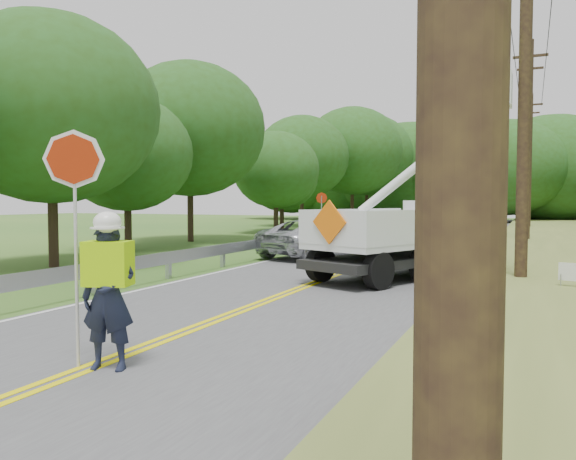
% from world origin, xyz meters
% --- Properties ---
extents(ground, '(140.00, 140.00, 0.00)m').
position_xyz_m(ground, '(0.00, 0.00, 0.00)').
color(ground, '#336022').
rests_on(ground, ground).
extents(road, '(7.20, 96.00, 0.03)m').
position_xyz_m(road, '(0.00, 14.00, 0.01)').
color(road, '#4B4B4E').
rests_on(road, ground).
extents(guardrail, '(0.18, 48.00, 0.77)m').
position_xyz_m(guardrail, '(-4.02, 14.91, 0.55)').
color(guardrail, '#A3A7AC').
rests_on(guardrail, ground).
extents(utility_poles, '(1.60, 43.30, 10.00)m').
position_xyz_m(utility_poles, '(5.00, 17.02, 5.27)').
color(utility_poles, black).
rests_on(utility_poles, ground).
extents(treeline_left, '(11.27, 55.76, 10.79)m').
position_xyz_m(treeline_left, '(-10.66, 30.70, 5.87)').
color(treeline_left, '#332319').
rests_on(treeline_left, ground).
extents(treeline_horizon, '(57.91, 15.81, 12.58)m').
position_xyz_m(treeline_horizon, '(0.49, 56.15, 5.50)').
color(treeline_horizon, '#284D16').
rests_on(treeline_horizon, ground).
extents(flagger, '(1.14, 0.66, 3.07)m').
position_xyz_m(flagger, '(0.27, -0.39, 1.11)').
color(flagger, '#191E33').
rests_on(flagger, road).
extents(bucket_truck, '(5.06, 6.91, 6.51)m').
position_xyz_m(bucket_truck, '(2.45, 10.65, 1.50)').
color(bucket_truck, black).
rests_on(bucket_truck, road).
extents(suv_silver, '(4.13, 5.82, 1.47)m').
position_xyz_m(suv_silver, '(-2.24, 14.26, 0.76)').
color(suv_silver, '#B8BBC1').
rests_on(suv_silver, road).
extents(suv_darkgrey, '(2.80, 5.35, 1.48)m').
position_xyz_m(suv_darkgrey, '(-2.24, 25.08, 0.76)').
color(suv_darkgrey, '#3A3D42').
rests_on(suv_darkgrey, road).
extents(stop_sign_permanent, '(0.53, 0.22, 2.60)m').
position_xyz_m(stop_sign_permanent, '(-4.29, 19.97, 1.73)').
color(stop_sign_permanent, '#A3A7AC').
rests_on(stop_sign_permanent, ground).
extents(yard_sign, '(0.55, 0.18, 0.81)m').
position_xyz_m(yard_sign, '(6.07, 7.72, 0.59)').
color(yard_sign, white).
rests_on(yard_sign, ground).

